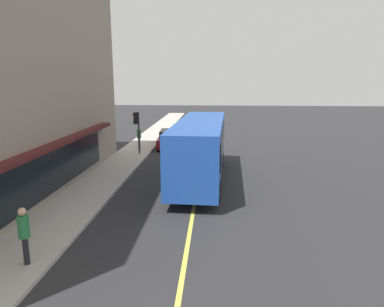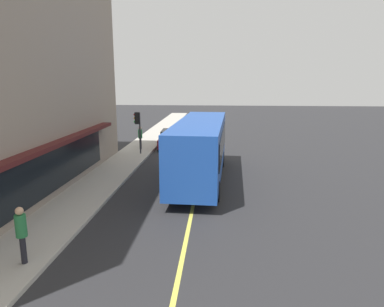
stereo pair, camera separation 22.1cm
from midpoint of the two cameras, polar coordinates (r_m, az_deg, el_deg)
name	(u,v)px [view 2 (the right image)]	position (r m, az deg, el deg)	size (l,w,h in m)	color
ground	(198,181)	(20.65, 1.32, -4.40)	(120.00, 120.00, 0.00)	#28282B
sidewalk	(106,177)	(21.61, -13.42, -3.79)	(80.00, 2.64, 0.15)	#B2ADA3
lane_centre_stripe	(198,181)	(20.65, 1.32, -4.39)	(36.00, 0.16, 0.01)	#D8D14C
bus	(200,147)	(20.29, 1.69, 1.06)	(11.22, 2.98, 3.50)	#1E4CAD
traffic_light	(138,123)	(27.30, -8.55, 4.92)	(0.30, 0.52, 3.20)	#2D2D33
car_maroon	(171,139)	(30.41, -3.27, 2.33)	(4.38, 2.02, 1.52)	maroon
pedestrian_near_storefront	(140,135)	(29.24, -8.16, 2.91)	(0.34, 0.34, 1.86)	black
pedestrian_at_corner	(21,230)	(12.23, -25.43, -11.05)	(0.34, 0.34, 1.86)	black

